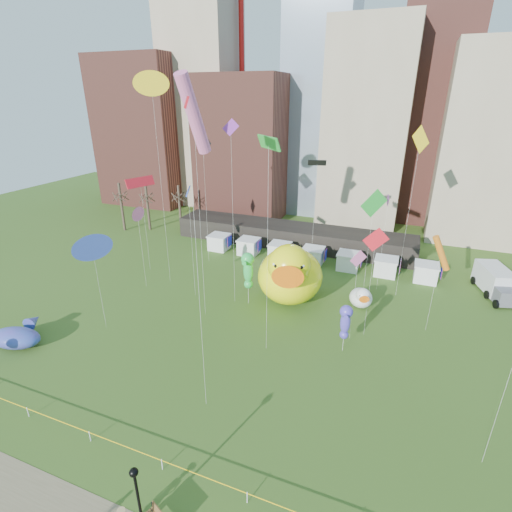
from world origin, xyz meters
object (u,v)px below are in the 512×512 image
at_px(seahorse_purple, 345,320).
at_px(lamppost, 137,492).
at_px(small_duck, 361,297).
at_px(whale_inflatable, 17,336).
at_px(seahorse_green, 248,268).
at_px(box_truck, 496,282).
at_px(big_duck, 290,273).

xyz_separation_m(seahorse_purple, lamppost, (-7.59, -20.43, -0.59)).
relative_size(small_duck, lamppost, 0.81).
relative_size(whale_inflatable, lamppost, 1.36).
height_order(seahorse_green, lamppost, seahorse_green).
height_order(whale_inflatable, box_truck, box_truck).
xyz_separation_m(big_duck, seahorse_green, (-4.28, -2.23, 0.94)).
bearing_deg(whale_inflatable, small_duck, 20.89).
bearing_deg(seahorse_purple, lamppost, -117.92).
bearing_deg(small_duck, seahorse_green, -178.64).
bearing_deg(seahorse_green, small_duck, 15.53).
distance_m(big_duck, lamppost, 27.69).
height_order(big_duck, box_truck, big_duck).
height_order(seahorse_purple, lamppost, seahorse_purple).
relative_size(small_duck, whale_inflatable, 0.60).
height_order(big_duck, whale_inflatable, big_duck).
bearing_deg(lamppost, big_duck, 89.96).
bearing_deg(big_duck, seahorse_green, -166.13).
xyz_separation_m(small_duck, lamppost, (-8.03, -29.49, 1.65)).
xyz_separation_m(seahorse_purple, whale_inflatable, (-29.46, -10.77, -2.48)).
xyz_separation_m(seahorse_green, seahorse_purple, (11.84, -5.02, -1.09)).
distance_m(seahorse_purple, whale_inflatable, 31.46).
distance_m(small_duck, whale_inflatable, 35.88).
distance_m(whale_inflatable, box_truck, 53.28).
bearing_deg(whale_inflatable, seahorse_green, 29.22).
xyz_separation_m(whale_inflatable, box_truck, (44.62, 29.12, 0.61)).
relative_size(seahorse_purple, lamppost, 1.05).
xyz_separation_m(seahorse_green, box_truck, (27.00, 13.33, -2.97)).
distance_m(seahorse_green, box_truck, 30.26).
relative_size(whale_inflatable, box_truck, 0.82).
distance_m(whale_inflatable, lamppost, 23.99).
relative_size(small_duck, seahorse_green, 0.60).
distance_m(seahorse_purple, box_truck, 23.88).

